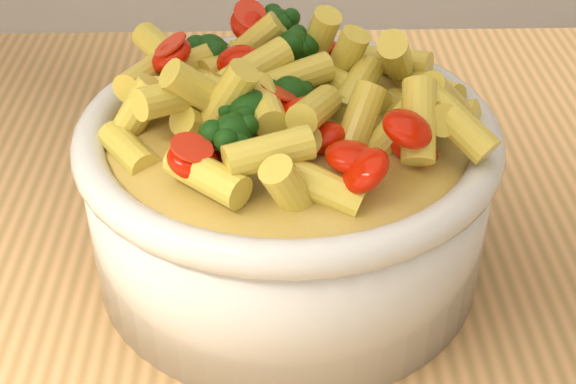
{
  "coord_description": "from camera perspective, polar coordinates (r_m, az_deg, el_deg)",
  "views": [
    {
      "loc": [
        0.07,
        -0.41,
        1.26
      ],
      "look_at": [
        0.08,
        0.02,
        0.96
      ],
      "focal_mm": 50.0,
      "sensor_mm": 36.0,
      "label": 1
    }
  ],
  "objects": [
    {
      "name": "serving_bowl",
      "position": [
        0.53,
        0.0,
        0.13
      ],
      "size": [
        0.27,
        0.27,
        0.12
      ],
      "color": "silver",
      "rests_on": "table"
    },
    {
      "name": "table",
      "position": [
        0.62,
        -7.22,
        -13.28
      ],
      "size": [
        1.2,
        0.8,
        0.9
      ],
      "color": "tan",
      "rests_on": "ground"
    },
    {
      "name": "pasta_salad",
      "position": [
        0.49,
        0.0,
        6.93
      ],
      "size": [
        0.21,
        0.21,
        0.05
      ],
      "color": "#F8DD4E",
      "rests_on": "serving_bowl"
    }
  ]
}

